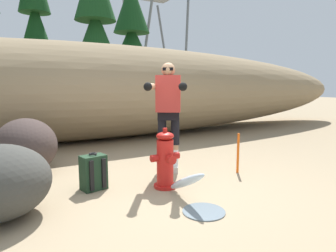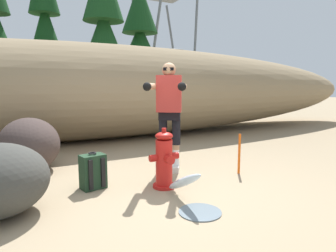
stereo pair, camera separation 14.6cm
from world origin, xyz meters
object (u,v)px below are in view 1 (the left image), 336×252
at_px(spare_backpack, 93,173).
at_px(boulder_large, 26,145).
at_px(fire_hydrant, 165,160).
at_px(utility_worker, 168,104).
at_px(survey_stake, 238,153).

relative_size(spare_backpack, boulder_large, 0.41).
height_order(fire_hydrant, spare_backpack, fire_hydrant).
bearing_deg(spare_backpack, utility_worker, -92.34).
relative_size(spare_backpack, survey_stake, 0.78).
height_order(utility_worker, boulder_large, utility_worker).
bearing_deg(boulder_large, utility_worker, -28.35).
bearing_deg(utility_worker, spare_backpack, -47.71).
height_order(spare_backpack, survey_stake, survey_stake).
xyz_separation_m(spare_backpack, survey_stake, (2.08, -0.34, 0.08)).
relative_size(utility_worker, survey_stake, 2.72).
height_order(utility_worker, spare_backpack, utility_worker).
relative_size(fire_hydrant, utility_worker, 0.47).
xyz_separation_m(utility_worker, spare_backpack, (-1.20, -0.22, -0.82)).
bearing_deg(fire_hydrant, boulder_large, 133.11).
distance_m(fire_hydrant, spare_backpack, 0.92).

